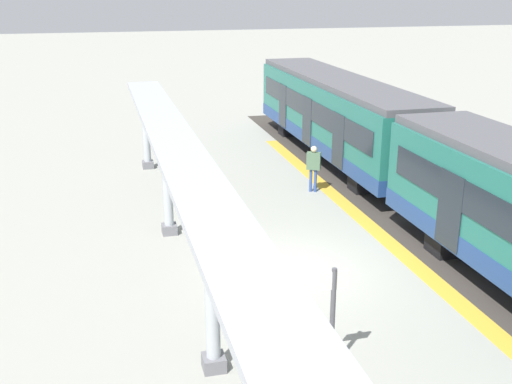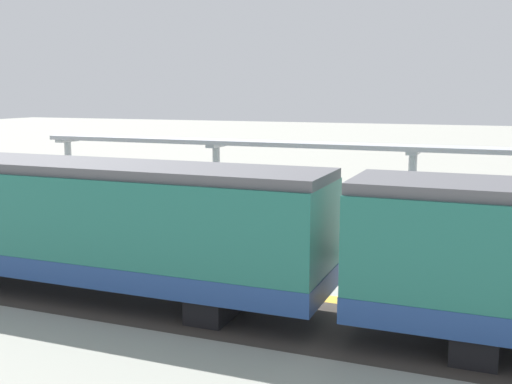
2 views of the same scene
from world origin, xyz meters
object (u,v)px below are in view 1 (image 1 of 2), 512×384
canopy_pillar_second (167,181)px  canopy_pillar_nearest (146,128)px  platform_info_sign (333,310)px  passenger_waiting_near_edge (314,163)px  train_near_carriage (336,116)px  bench_near_end (190,182)px  canopy_pillar_third (212,292)px

canopy_pillar_second → canopy_pillar_nearest: bearing=-90.0°
platform_info_sign → passenger_waiting_near_edge: 11.13m
canopy_pillar_second → passenger_waiting_near_edge: (-5.55, -2.76, -0.62)m
passenger_waiting_near_edge → train_near_carriage: bearing=-120.3°
canopy_pillar_nearest → platform_info_sign: (-2.21, 15.19, -0.36)m
canopy_pillar_nearest → bench_near_end: bearing=107.3°
platform_info_sign → canopy_pillar_nearest: bearing=-81.7°
canopy_pillar_nearest → platform_info_sign: bearing=98.3°
canopy_pillar_nearest → platform_info_sign: 15.35m
canopy_pillar_second → platform_info_sign: 8.16m
canopy_pillar_third → canopy_pillar_nearest: bearing=-90.0°
bench_near_end → canopy_pillar_second: bearing=72.1°
canopy_pillar_second → passenger_waiting_near_edge: canopy_pillar_second is taller
train_near_carriage → canopy_pillar_third: (8.03, 14.25, -0.15)m
bench_near_end → passenger_waiting_near_edge: bearing=169.2°
canopy_pillar_second → bench_near_end: (-1.16, -3.60, -1.24)m
canopy_pillar_third → train_near_carriage: bearing=-119.4°
bench_near_end → platform_info_sign: platform_info_sign is taller
canopy_pillar_second → platform_info_sign: bearing=105.7°
canopy_pillar_nearest → canopy_pillar_second: same height
train_near_carriage → passenger_waiting_near_edge: size_ratio=8.40×
train_near_carriage → canopy_pillar_third: size_ratio=4.32×
platform_info_sign → passenger_waiting_near_edge: (-3.34, -10.61, -0.26)m
train_near_carriage → bench_near_end: size_ratio=9.46×
train_near_carriage → canopy_pillar_third: bearing=60.6°
platform_info_sign → passenger_waiting_near_edge: platform_info_sign is taller
canopy_pillar_third → platform_info_sign: 2.32m
canopy_pillar_second → bench_near_end: canopy_pillar_second is taller
train_near_carriage → canopy_pillar_second: 10.65m
platform_info_sign → canopy_pillar_second: bearing=-74.3°
bench_near_end → platform_info_sign: bearing=95.2°
canopy_pillar_nearest → canopy_pillar_third: 14.59m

